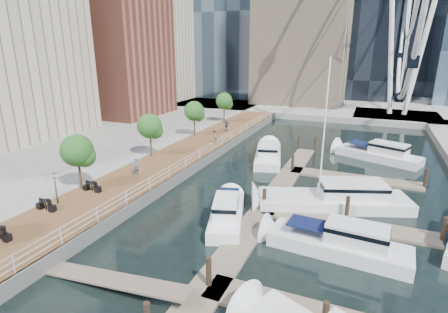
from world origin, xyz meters
The scene contains 16 objects.
ground centered at (0.00, 0.00, 0.00)m, with size 520.00×520.00×0.00m, color black.
boardwalk centered at (-9.00, 15.00, 0.50)m, with size 6.00×60.00×1.00m, color brown.
seawall centered at (-6.00, 15.00, 0.50)m, with size 0.25×60.00×1.00m, color #595954.
land_inland centered at (-36.00, 15.00, 0.50)m, with size 48.00×90.00×1.00m, color gray.
land_far centered at (0.00, 102.00, 0.50)m, with size 200.00×114.00×1.00m, color gray.
pier centered at (14.00, 52.00, 0.50)m, with size 14.00×12.00×1.00m, color gray.
railing centered at (-6.10, 15.00, 1.52)m, with size 0.10×60.00×1.05m, color white, non-canonical shape.
floating_docks centered at (7.97, 9.98, 0.49)m, with size 16.00×34.00×2.60m.
midrise_condos centered at (-33.57, 26.82, 13.42)m, with size 19.00×67.00×28.00m.
street_trees centered at (-11.40, 14.00, 4.29)m, with size 2.60×42.60×4.60m.
cafe_tables centered at (-10.40, -2.00, 1.37)m, with size 2.50×13.70×0.74m.
yacht_foreground centered at (8.85, 4.08, 0.00)m, with size 2.46×9.20×2.15m, color silver, non-canonical shape.
pedestrian_near centered at (-9.18, 8.44, 1.82)m, with size 0.60×0.39×1.64m, color #51566C.
pedestrian_mid centered at (-7.53, 21.72, 1.84)m, with size 0.81×0.63×1.68m, color #896F5E.
pedestrian_far centered at (-8.58, 28.18, 1.87)m, with size 1.02×0.42×1.74m, color #31353E.
moored_yachts centered at (8.10, 11.20, 0.00)m, with size 22.74×36.55×11.50m.
Camera 1 is at (9.78, -15.97, 12.03)m, focal length 28.00 mm.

